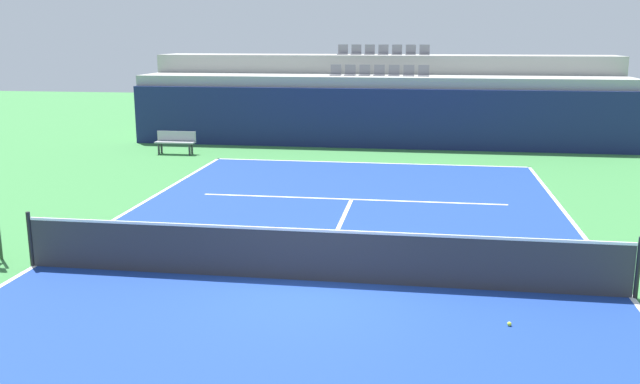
# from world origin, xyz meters

# --- Properties ---
(ground_plane) EXTENTS (80.00, 80.00, 0.00)m
(ground_plane) POSITION_xyz_m (0.00, 0.00, 0.00)
(ground_plane) COLOR #387A3D
(court_surface) EXTENTS (11.00, 24.00, 0.01)m
(court_surface) POSITION_xyz_m (0.00, 0.00, 0.01)
(court_surface) COLOR navy
(court_surface) RESTS_ON ground_plane
(baseline_far) EXTENTS (11.00, 0.10, 0.00)m
(baseline_far) POSITION_xyz_m (0.00, 11.95, 0.01)
(baseline_far) COLOR white
(baseline_far) RESTS_ON court_surface
(sideline_left) EXTENTS (0.10, 24.00, 0.00)m
(sideline_left) POSITION_xyz_m (-5.45, 0.00, 0.01)
(sideline_left) COLOR white
(sideline_left) RESTS_ON court_surface
(sideline_right) EXTENTS (0.10, 24.00, 0.00)m
(sideline_right) POSITION_xyz_m (5.45, 0.00, 0.01)
(sideline_right) COLOR white
(sideline_right) RESTS_ON court_surface
(service_line_far) EXTENTS (8.26, 0.10, 0.00)m
(service_line_far) POSITION_xyz_m (0.00, 6.40, 0.01)
(service_line_far) COLOR white
(service_line_far) RESTS_ON court_surface
(centre_service_line) EXTENTS (0.10, 6.40, 0.00)m
(centre_service_line) POSITION_xyz_m (0.00, 3.20, 0.01)
(centre_service_line) COLOR white
(centre_service_line) RESTS_ON court_surface
(back_wall) EXTENTS (19.85, 0.30, 2.34)m
(back_wall) POSITION_xyz_m (0.00, 15.30, 1.17)
(back_wall) COLOR navy
(back_wall) RESTS_ON ground_plane
(stands_tier_lower) EXTENTS (19.85, 2.40, 2.76)m
(stands_tier_lower) POSITION_xyz_m (0.00, 16.65, 1.38)
(stands_tier_lower) COLOR #9E9E99
(stands_tier_lower) RESTS_ON ground_plane
(stands_tier_upper) EXTENTS (19.85, 2.40, 3.54)m
(stands_tier_upper) POSITION_xyz_m (0.00, 19.05, 1.77)
(stands_tier_upper) COLOR #9E9E99
(stands_tier_upper) RESTS_ON ground_plane
(seating_row_lower) EXTENTS (4.03, 0.44, 0.44)m
(seating_row_lower) POSITION_xyz_m (-0.00, 16.74, 2.89)
(seating_row_lower) COLOR slate
(seating_row_lower) RESTS_ON stands_tier_lower
(seating_row_upper) EXTENTS (4.03, 0.44, 0.44)m
(seating_row_upper) POSITION_xyz_m (-0.00, 19.14, 3.67)
(seating_row_upper) COLOR slate
(seating_row_upper) RESTS_ON stands_tier_upper
(tennis_net) EXTENTS (11.08, 0.08, 1.07)m
(tennis_net) POSITION_xyz_m (0.00, 0.00, 0.51)
(tennis_net) COLOR black
(tennis_net) RESTS_ON court_surface
(player_bench) EXTENTS (1.50, 0.40, 0.85)m
(player_bench) POSITION_xyz_m (-7.33, 12.78, 0.51)
(player_bench) COLOR #99999E
(player_bench) RESTS_ON ground_plane
(tennis_ball_1) EXTENTS (0.07, 0.07, 0.07)m
(tennis_ball_1) POSITION_xyz_m (3.26, -1.51, 0.04)
(tennis_ball_1) COLOR #CCE033
(tennis_ball_1) RESTS_ON court_surface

